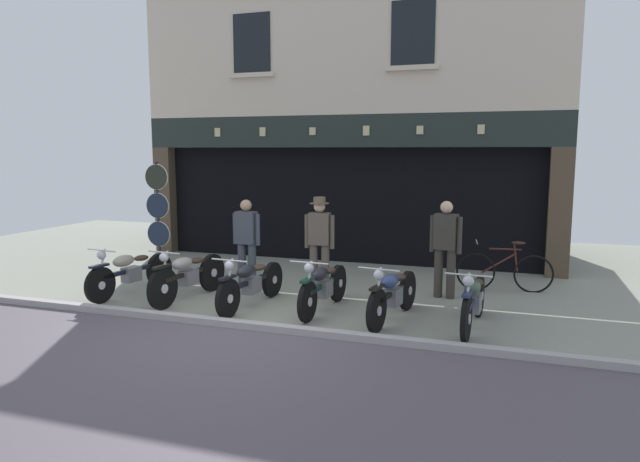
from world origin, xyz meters
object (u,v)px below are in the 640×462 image
motorcycle_left (188,275)px  shopkeeper_center (320,238)px  motorcycle_far_left (130,271)px  motorcycle_center (323,286)px  motorcycle_right (473,300)px  motorcycle_center_left (251,282)px  tyre_sign_pole (158,207)px  salesman_left (247,238)px  salesman_right (446,245)px  leaning_bicycle (505,271)px  advert_board_near (460,183)px  motorcycle_center_right (393,293)px

motorcycle_left → shopkeeper_center: (1.85, 1.50, 0.51)m
motorcycle_far_left → motorcycle_left: motorcycle_left is taller
motorcycle_far_left → shopkeeper_center: 3.42m
motorcycle_center → shopkeeper_center: bearing=-65.6°
motorcycle_far_left → motorcycle_right: motorcycle_right is taller
motorcycle_center_left → tyre_sign_pole: bearing=-30.4°
motorcycle_right → salesman_left: size_ratio=1.21×
motorcycle_left → motorcycle_center: bearing=-171.9°
motorcycle_left → salesman_right: (4.12, 1.55, 0.50)m
motorcycle_left → salesman_left: size_ratio=1.24×
motorcycle_center → leaning_bicycle: leaning_bicycle is taller
motorcycle_center → salesman_left: 2.33m
salesman_right → leaning_bicycle: 1.41m
motorcycle_center → salesman_left: size_ratio=1.18×
salesman_right → motorcycle_far_left: bearing=27.6°
salesman_right → motorcycle_right: bearing=121.2°
motorcycle_center → advert_board_near: (1.69, 4.12, 1.42)m
leaning_bicycle → motorcycle_center_left: bearing=115.9°
motorcycle_center_right → advert_board_near: bearing=-88.7°
motorcycle_far_left → tyre_sign_pole: bearing=-59.1°
motorcycle_center_left → advert_board_near: 5.34m
motorcycle_center_left → salesman_left: size_ratio=1.24×
motorcycle_right → salesman_right: salesman_right is taller
advert_board_near → motorcycle_center_left: bearing=-124.1°
leaning_bicycle → advert_board_near: bearing=22.6°
motorcycle_left → shopkeeper_center: shopkeeper_center is taller
tyre_sign_pole → motorcycle_center_right: bearing=-22.7°
motorcycle_right → motorcycle_center_left: bearing=3.7°
motorcycle_center_right → motorcycle_right: motorcycle_right is taller
motorcycle_center_right → leaning_bicycle: bearing=-113.5°
motorcycle_left → motorcycle_center_left: bearing=-177.2°
motorcycle_center_left → motorcycle_right: (3.50, -0.01, 0.01)m
motorcycle_left → motorcycle_center: size_ratio=1.05×
motorcycle_right → advert_board_near: size_ratio=1.82×
salesman_right → advert_board_near: (-0.02, 2.64, 0.90)m
motorcycle_right → shopkeeper_center: (-2.86, 1.58, 0.52)m
motorcycle_center_left → shopkeeper_center: shopkeeper_center is taller
advert_board_near → salesman_left: bearing=-141.3°
motorcycle_center_left → motorcycle_far_left: bearing=3.2°
motorcycle_center_left → salesman_right: salesman_right is taller
tyre_sign_pole → advert_board_near: (6.24, 1.89, 0.52)m
motorcycle_far_left → leaning_bicycle: (6.27, 2.40, -0.05)m
shopkeeper_center → motorcycle_far_left: bearing=21.4°
motorcycle_center_left → shopkeeper_center: 1.78m
shopkeeper_center → advert_board_near: (2.24, 2.70, 0.89)m
motorcycle_center_left → motorcycle_center: (1.19, 0.15, 0.00)m
motorcycle_center_left → shopkeeper_center: (0.64, 1.57, 0.53)m
motorcycle_far_left → motorcycle_center_left: motorcycle_far_left is taller
leaning_bicycle → shopkeeper_center: bearing=99.0°
motorcycle_far_left → motorcycle_left: size_ratio=1.00×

